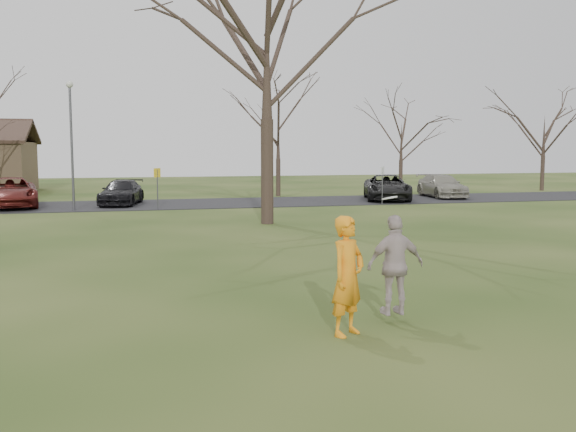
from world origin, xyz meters
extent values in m
plane|color=#1E380F|center=(0.00, 0.00, 0.00)|extent=(120.00, 120.00, 0.00)
cube|color=black|center=(0.00, 25.00, 0.02)|extent=(62.00, 6.50, 0.04)
imported|color=orange|center=(-0.12, -0.28, 0.97)|extent=(0.85, 0.78, 1.95)
imported|color=#5C1915|center=(-9.26, 24.95, 0.81)|extent=(3.37, 5.84, 1.53)
imported|color=black|center=(-3.75, 25.16, 0.69)|extent=(2.71, 4.79, 1.31)
imported|color=black|center=(11.33, 24.40, 0.78)|extent=(4.01, 5.85, 1.49)
imported|color=gray|center=(15.52, 25.58, 0.74)|extent=(2.47, 5.00, 1.40)
imported|color=#B3A2A0|center=(0.92, 0.18, 1.02)|extent=(1.02, 0.44, 1.74)
cylinder|color=white|center=(0.86, 0.34, 2.17)|extent=(0.28, 0.27, 0.10)
cylinder|color=#47474C|center=(-6.00, 22.50, 3.00)|extent=(0.12, 0.12, 6.00)
sphere|color=beige|center=(-6.00, 22.50, 6.10)|extent=(0.34, 0.34, 0.34)
cylinder|color=#47474C|center=(-2.00, 22.00, 1.00)|extent=(0.06, 0.06, 2.00)
cube|color=yellow|center=(-2.00, 22.00, 1.85)|extent=(0.35, 0.35, 0.45)
cylinder|color=#47474C|center=(10.00, 22.00, 1.00)|extent=(0.06, 0.06, 2.00)
cube|color=silver|center=(10.00, 22.00, 1.85)|extent=(0.35, 0.35, 0.45)
camera|label=1|loc=(-3.56, -9.66, 3.01)|focal=39.12mm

